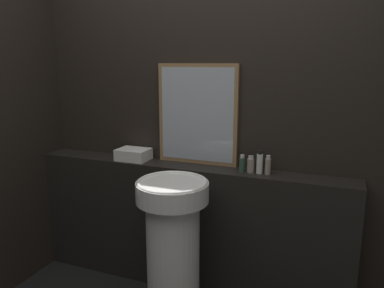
{
  "coord_description": "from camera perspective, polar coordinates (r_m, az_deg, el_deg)",
  "views": [
    {
      "loc": [
        0.94,
        -1.01,
        1.57
      ],
      "look_at": [
        0.09,
        1.13,
        1.07
      ],
      "focal_mm": 35.0,
      "sensor_mm": 36.0,
      "label": 1
    }
  ],
  "objects": [
    {
      "name": "shampoo_bottle",
      "position": [
        2.4,
        7.64,
        -3.01
      ],
      "size": [
        0.04,
        0.04,
        0.11
      ],
      "color": "#2D4C3D",
      "rests_on": "vanity_counter"
    },
    {
      "name": "lotion_bottle",
      "position": [
        2.37,
        10.27,
        -2.82
      ],
      "size": [
        0.04,
        0.04,
        0.15
      ],
      "color": "white",
      "rests_on": "vanity_counter"
    },
    {
      "name": "body_wash_bottle",
      "position": [
        2.37,
        11.5,
        -3.24
      ],
      "size": [
        0.04,
        0.04,
        0.12
      ],
      "color": "gray",
      "rests_on": "vanity_counter"
    },
    {
      "name": "wall_back",
      "position": [
        2.58,
        0.13,
        5.23
      ],
      "size": [
        8.0,
        0.06,
        2.5
      ],
      "color": "black",
      "rests_on": "ground_plane"
    },
    {
      "name": "conditioner_bottle",
      "position": [
        2.39,
        8.93,
        -3.14
      ],
      "size": [
        0.04,
        0.04,
        0.11
      ],
      "color": "gray",
      "rests_on": "vanity_counter"
    },
    {
      "name": "vanity_counter",
      "position": [
        2.69,
        -0.96,
        -12.43
      ],
      "size": [
        2.23,
        0.21,
        0.89
      ],
      "color": "black",
      "rests_on": "ground_plane"
    },
    {
      "name": "towel_stack",
      "position": [
        2.7,
        -8.9,
        -1.57
      ],
      "size": [
        0.22,
        0.17,
        0.08
      ],
      "color": "white",
      "rests_on": "vanity_counter"
    },
    {
      "name": "pedestal_sink",
      "position": [
        2.29,
        -2.91,
        -15.41
      ],
      "size": [
        0.42,
        0.42,
        0.92
      ],
      "color": "white",
      "rests_on": "ground_plane"
    },
    {
      "name": "mirror",
      "position": [
        2.52,
        0.82,
        4.51
      ],
      "size": [
        0.56,
        0.03,
        0.67
      ],
      "color": "#937047",
      "rests_on": "vanity_counter"
    }
  ]
}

